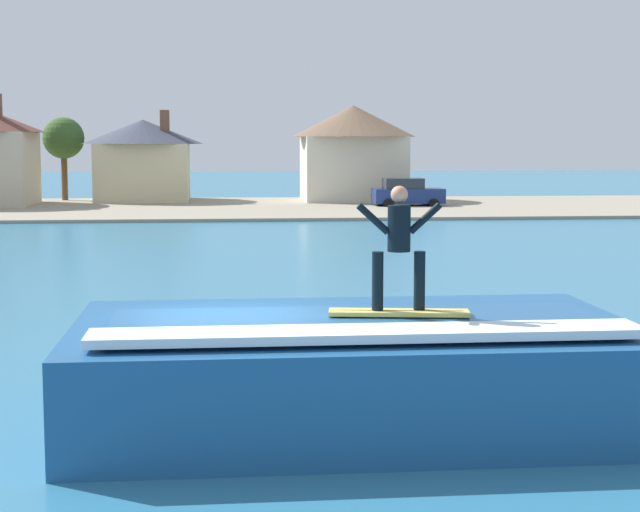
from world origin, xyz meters
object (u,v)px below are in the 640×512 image
object	(u,v)px
surfer	(399,241)
tree_tall_bare	(64,139)
house_gabled_white	(353,147)
surfboard	(399,313)
house_small_cottage	(143,157)
car_far_shore	(407,193)
wave_crest	(353,369)

from	to	relation	value
surfer	tree_tall_bare	distance (m)	57.76
surfer	house_gabled_white	bearing A→B (deg)	83.01
surfer	surfboard	bearing A→B (deg)	-88.79
surfer	house_gabled_white	world-z (taller)	house_gabled_white
surfer	house_small_cottage	distance (m)	55.71
surfboard	car_far_shore	size ratio (longest dim) A/B	0.46
wave_crest	surfboard	size ratio (longest dim) A/B	4.01
wave_crest	surfer	bearing A→B (deg)	-36.33
surfboard	tree_tall_bare	world-z (taller)	tree_tall_bare
surfer	house_small_cottage	size ratio (longest dim) A/B	0.22
surfboard	house_gabled_white	size ratio (longest dim) A/B	0.24
house_gabled_white	surfboard	bearing A→B (deg)	-96.98
car_far_shore	house_gabled_white	bearing A→B (deg)	113.79
car_far_shore	tree_tall_bare	world-z (taller)	tree_tall_bare
surfboard	house_small_cottage	bearing A→B (deg)	97.51
car_far_shore	house_small_cottage	distance (m)	18.06
wave_crest	house_gabled_white	distance (m)	54.07
wave_crest	surfboard	bearing A→B (deg)	-38.71
surfer	tree_tall_bare	world-z (taller)	tree_tall_bare
surfboard	surfer	size ratio (longest dim) A/B	1.15
surfer	house_gabled_white	size ratio (longest dim) A/B	0.21
car_far_shore	house_small_cottage	world-z (taller)	house_small_cottage
wave_crest	surfer	xyz separation A→B (m)	(0.58, -0.42, 1.90)
house_gabled_white	surfer	bearing A→B (deg)	-96.99
house_small_cottage	house_gabled_white	bearing A→B (deg)	-5.34
surfboard	surfer	xyz separation A→B (m)	(-0.00, 0.04, 1.00)
house_small_cottage	car_far_shore	bearing A→B (deg)	-23.36
house_gabled_white	house_small_cottage	bearing A→B (deg)	174.66
wave_crest	house_small_cottage	xyz separation A→B (m)	(-6.71, 54.81, 2.32)
wave_crest	car_far_shore	distance (m)	48.69
wave_crest	tree_tall_bare	world-z (taller)	tree_tall_bare
car_far_shore	house_gabled_white	size ratio (longest dim) A/B	0.52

